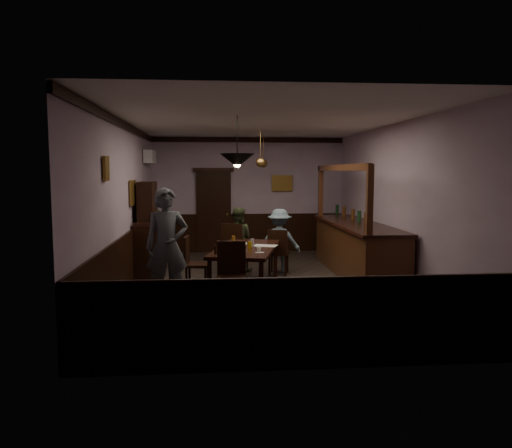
{
  "coord_description": "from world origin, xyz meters",
  "views": [
    {
      "loc": [
        -0.91,
        -9.06,
        2.1
      ],
      "look_at": [
        -0.13,
        -0.02,
        1.15
      ],
      "focal_mm": 35.0,
      "sensor_mm": 36.0,
      "label": 1
    }
  ],
  "objects": [
    {
      "name": "chair_far_right",
      "position": [
        0.4,
        0.91,
        0.51
      ],
      "size": [
        0.5,
        0.5,
        0.94
      ],
      "rotation": [
        0.0,
        0.0,
        2.88
      ],
      "color": "black",
      "rests_on": "ground"
    },
    {
      "name": "dining_table",
      "position": [
        -0.33,
        -0.22,
        0.69
      ],
      "size": [
        1.48,
        2.37,
        0.75
      ],
      "rotation": [
        0.0,
        0.0,
        -0.24
      ],
      "color": "black",
      "rests_on": "ground"
    },
    {
      "name": "pastry_ring_b",
      "position": [
        -0.47,
        -0.77,
        0.79
      ],
      "size": [
        0.13,
        0.13,
        0.04
      ],
      "primitive_type": "torus",
      "color": "#C68C47",
      "rests_on": "pastry_plate"
    },
    {
      "name": "beer_glass",
      "position": [
        -0.55,
        -0.14,
        0.85
      ],
      "size": [
        0.06,
        0.06,
        0.2
      ],
      "primitive_type": "cylinder",
      "color": "#BF721E",
      "rests_on": "dining_table"
    },
    {
      "name": "sideboard",
      "position": [
        -2.21,
        1.26,
        0.76
      ],
      "size": [
        0.51,
        1.44,
        1.9
      ],
      "color": "black",
      "rests_on": "ground"
    },
    {
      "name": "person_standing",
      "position": [
        -1.64,
        -1.19,
        0.93
      ],
      "size": [
        0.76,
        0.58,
        1.85
      ],
      "primitive_type": "imported",
      "rotation": [
        0.0,
        0.0,
        0.22
      ],
      "color": "#51545C",
      "rests_on": "ground"
    },
    {
      "name": "coffee_cup",
      "position": [
        -0.15,
        -0.8,
        0.8
      ],
      "size": [
        0.1,
        0.1,
        0.07
      ],
      "primitive_type": "imported",
      "rotation": [
        0.0,
        0.0,
        -0.24
      ],
      "color": "white",
      "rests_on": "saucer"
    },
    {
      "name": "ac_unit",
      "position": [
        -2.38,
        2.9,
        2.45
      ],
      "size": [
        0.2,
        0.85,
        0.3
      ],
      "color": "white",
      "rests_on": "ground"
    },
    {
      "name": "pendant_brass_far",
      "position": [
        0.3,
        2.95,
        2.3
      ],
      "size": [
        0.2,
        0.2,
        0.81
      ],
      "color": "#BF8C3F",
      "rests_on": "ground"
    },
    {
      "name": "pendant_iron",
      "position": [
        -0.52,
        -1.0,
        2.28
      ],
      "size": [
        0.56,
        0.56,
        0.83
      ],
      "color": "black",
      "rests_on": "ground"
    },
    {
      "name": "bar_counter",
      "position": [
        1.99,
        0.79,
        0.57
      ],
      "size": [
        0.93,
        3.99,
        2.24
      ],
      "color": "#482913",
      "rests_on": "ground"
    },
    {
      "name": "chair_far_left",
      "position": [
        -0.49,
        1.12,
        0.58
      ],
      "size": [
        0.61,
        0.61,
        1.05
      ],
      "rotation": [
        0.0,
        0.0,
        2.7
      ],
      "color": "black",
      "rests_on": "ground"
    },
    {
      "name": "person_seated_left",
      "position": [
        -0.41,
        1.39,
        0.68
      ],
      "size": [
        0.79,
        0.7,
        1.36
      ],
      "primitive_type": "imported",
      "rotation": [
        0.0,
        0.0,
        2.82
      ],
      "color": "#3C4328",
      "rests_on": "ground"
    },
    {
      "name": "pastry_plate",
      "position": [
        -0.51,
        -0.75,
        0.76
      ],
      "size": [
        0.22,
        0.22,
        0.01
      ],
      "primitive_type": "cylinder",
      "color": "white",
      "rests_on": "dining_table"
    },
    {
      "name": "soda_can",
      "position": [
        -0.27,
        -0.34,
        0.81
      ],
      "size": [
        0.07,
        0.07,
        0.12
      ],
      "primitive_type": "cylinder",
      "color": "yellow",
      "rests_on": "dining_table"
    },
    {
      "name": "water_glass",
      "position": [
        -0.21,
        -0.19,
        0.82
      ],
      "size": [
        0.06,
        0.06,
        0.15
      ],
      "primitive_type": "cylinder",
      "color": "silver",
      "rests_on": "dining_table"
    },
    {
      "name": "newspaper_left",
      "position": [
        -0.5,
        0.22,
        0.75
      ],
      "size": [
        0.45,
        0.34,
        0.01
      ],
      "primitive_type": "cube",
      "rotation": [
        0.0,
        0.0,
        -0.1
      ],
      "color": "silver",
      "rests_on": "dining_table"
    },
    {
      "name": "saucer",
      "position": [
        -0.14,
        -0.85,
        0.76
      ],
      "size": [
        0.15,
        0.15,
        0.01
      ],
      "primitive_type": "cylinder",
      "color": "white",
      "rests_on": "dining_table"
    },
    {
      "name": "chair_side",
      "position": [
        -1.28,
        -0.21,
        0.52
      ],
      "size": [
        0.46,
        0.46,
        0.96
      ],
      "rotation": [
        0.0,
        0.0,
        1.46
      ],
      "color": "black",
      "rests_on": "ground"
    },
    {
      "name": "napkin",
      "position": [
        -0.42,
        -0.49,
        0.75
      ],
      "size": [
        0.18,
        0.18,
        0.0
      ],
      "primitive_type": "cube",
      "rotation": [
        0.0,
        0.0,
        -0.24
      ],
      "color": "#EEB957",
      "rests_on": "dining_table"
    },
    {
      "name": "pepper_mill",
      "position": [
        -0.88,
        -0.87,
        0.82
      ],
      "size": [
        0.04,
        0.04,
        0.14
      ],
      "primitive_type": "cylinder",
      "color": "black",
      "rests_on": "dining_table"
    },
    {
      "name": "chair_near",
      "position": [
        -0.65,
        -1.5,
        0.56
      ],
      "size": [
        0.5,
        0.5,
        1.03
      ],
      "rotation": [
        0.0,
        0.0,
        -0.13
      ],
      "color": "black",
      "rests_on": "ground"
    },
    {
      "name": "newspaper_right",
      "position": [
        0.03,
        -0.08,
        0.75
      ],
      "size": [
        0.5,
        0.42,
        0.01
      ],
      "primitive_type": "cube",
      "rotation": [
        0.0,
        0.0,
        -0.34
      ],
      "color": "silver",
      "rests_on": "dining_table"
    },
    {
      "name": "pendant_brass_mid",
      "position": [
        0.1,
        1.58,
        2.3
      ],
      "size": [
        0.2,
        0.2,
        0.81
      ],
      "color": "#BF8C3F",
      "rests_on": "ground"
    },
    {
      "name": "door_back",
      "position": [
        -0.9,
        3.95,
        1.05
      ],
      "size": [
        0.9,
        0.06,
        2.1
      ],
      "primitive_type": "cube",
      "color": "black",
      "rests_on": "ground"
    },
    {
      "name": "person_seated_right",
      "position": [
        0.47,
        1.18,
        0.67
      ],
      "size": [
        0.96,
        0.69,
        1.33
      ],
      "primitive_type": "imported",
      "rotation": [
        0.0,
        0.0,
        2.89
      ],
      "color": "slate",
      "rests_on": "ground"
    },
    {
      "name": "room",
      "position": [
        0.0,
        0.0,
        1.5
      ],
      "size": [
        5.01,
        8.01,
        3.01
      ],
      "color": "#2D2621",
      "rests_on": "ground"
    },
    {
      "name": "picture_back",
      "position": [
        0.9,
        3.96,
        1.8
      ],
      "size": [
        0.55,
        0.04,
        0.42
      ],
      "color": "olive",
      "rests_on": "ground"
    },
    {
      "name": "picture_left_small",
      "position": [
        -2.46,
        -1.6,
        2.15
      ],
      "size": [
        0.04,
        0.28,
        0.36
      ],
      "color": "olive",
      "rests_on": "ground"
    },
    {
      "name": "picture_left_large",
      "position": [
        -2.46,
        0.8,
        1.7
      ],
      "size": [
        0.04,
        0.62,
        0.48
      ],
      "color": "olive",
      "rests_on": "ground"
    },
    {
      "name": "pastry_ring_a",
      "position": [
        -0.57,
        -0.77,
        0.79
      ],
      "size": [
        0.13,
        0.13,
        0.04
      ],
      "primitive_type": "torus",
      "color": "#C68C47",
      "rests_on": "pastry_plate"
    }
  ]
}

